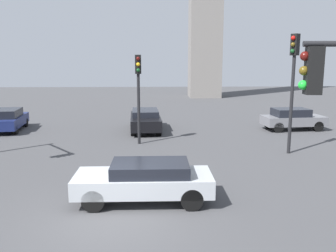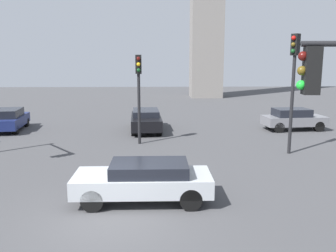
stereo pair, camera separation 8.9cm
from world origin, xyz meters
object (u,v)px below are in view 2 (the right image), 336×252
at_px(traffic_light_0, 139,82).
at_px(car_4, 293,119).
at_px(car_5, 146,120).
at_px(car_1, 8,119).
at_px(traffic_light_4, 294,72).
at_px(car_0, 144,180).

relative_size(traffic_light_0, car_4, 1.17).
distance_m(traffic_light_0, car_5, 4.63).
height_order(traffic_light_0, car_5, traffic_light_0).
relative_size(traffic_light_0, car_1, 1.15).
xyz_separation_m(traffic_light_4, car_0, (-6.96, -5.93, -3.26)).
xyz_separation_m(traffic_light_0, traffic_light_4, (7.48, -2.34, 0.60)).
bearing_deg(traffic_light_4, car_0, 1.38).
height_order(traffic_light_4, car_1, traffic_light_4).
height_order(traffic_light_0, car_0, traffic_light_0).
bearing_deg(traffic_light_0, car_4, 106.10).
xyz_separation_m(car_0, car_5, (-0.27, 12.06, -0.00)).
bearing_deg(car_4, traffic_light_4, -117.73).
relative_size(car_0, car_4, 1.08).
relative_size(car_1, car_5, 0.89).
distance_m(traffic_light_4, car_5, 10.02).
distance_m(car_1, car_5, 8.98).
bearing_deg(car_4, car_5, 173.78).
height_order(car_0, car_5, car_5).
bearing_deg(car_1, traffic_light_4, -118.20).
bearing_deg(car_0, traffic_light_0, -86.15).
bearing_deg(traffic_light_4, car_1, -60.66).
bearing_deg(traffic_light_0, car_5, 172.09).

